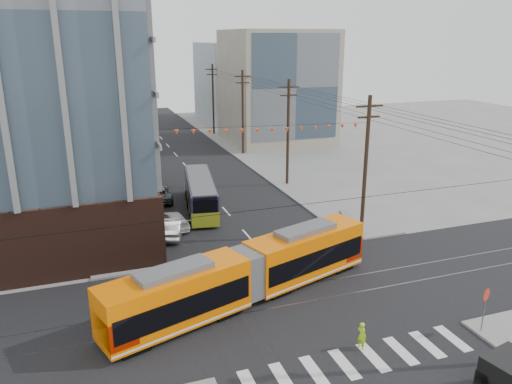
# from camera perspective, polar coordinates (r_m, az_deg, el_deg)

# --- Properties ---
(ground) EXTENTS (160.00, 160.00, 0.00)m
(ground) POSITION_cam_1_polar(r_m,az_deg,el_deg) (28.24, 8.46, -15.16)
(ground) COLOR slate
(bg_bldg_nw_near) EXTENTS (18.00, 16.00, 18.00)m
(bg_bldg_nw_near) POSITION_cam_1_polar(r_m,az_deg,el_deg) (73.26, -24.17, 11.14)
(bg_bldg_nw_near) COLOR #8C99A5
(bg_bldg_nw_near) RESTS_ON ground
(bg_bldg_ne_near) EXTENTS (14.00, 14.00, 16.00)m
(bg_bldg_ne_near) POSITION_cam_1_polar(r_m,az_deg,el_deg) (74.50, 2.36, 11.91)
(bg_bldg_ne_near) COLOR gray
(bg_bldg_ne_near) RESTS_ON ground
(bg_bldg_nw_far) EXTENTS (16.00, 18.00, 20.00)m
(bg_bldg_nw_far) POSITION_cam_1_polar(r_m,az_deg,el_deg) (92.98, -21.58, 13.08)
(bg_bldg_nw_far) COLOR gray
(bg_bldg_nw_far) RESTS_ON ground
(bg_bldg_ne_far) EXTENTS (16.00, 16.00, 14.00)m
(bg_bldg_ne_far) POSITION_cam_1_polar(r_m,az_deg,el_deg) (93.98, -1.14, 12.45)
(bg_bldg_ne_far) COLOR #8C99A5
(bg_bldg_ne_far) RESTS_ON ground
(utility_pole_far) EXTENTS (0.30, 0.30, 11.00)m
(utility_pole_far) POSITION_cam_1_polar(r_m,az_deg,el_deg) (79.99, -4.92, 10.44)
(utility_pole_far) COLOR black
(utility_pole_far) RESTS_ON ground
(streetcar) EXTENTS (17.65, 7.94, 3.42)m
(streetcar) POSITION_cam_1_polar(r_m,az_deg,el_deg) (29.73, -1.13, -9.39)
(streetcar) COLOR #F96B00
(streetcar) RESTS_ON ground
(city_bus) EXTENTS (3.97, 10.87, 3.01)m
(city_bus) POSITION_cam_1_polar(r_m,az_deg,el_deg) (45.34, -6.36, -0.16)
(city_bus) COLOR #241F47
(city_bus) RESTS_ON ground
(parked_car_silver) EXTENTS (2.78, 4.62, 1.44)m
(parked_car_silver) POSITION_cam_1_polar(r_m,az_deg,el_deg) (39.86, -9.53, -4.01)
(parked_car_silver) COLOR silver
(parked_car_silver) RESTS_ON ground
(parked_car_white) EXTENTS (2.45, 4.66, 1.29)m
(parked_car_white) POSITION_cam_1_polar(r_m,az_deg,el_deg) (41.63, -9.49, -3.18)
(parked_car_white) COLOR silver
(parked_car_white) RESTS_ON ground
(parked_car_grey) EXTENTS (2.52, 5.14, 1.40)m
(parked_car_grey) POSITION_cam_1_polar(r_m,az_deg,el_deg) (48.59, -11.13, -0.18)
(parked_car_grey) COLOR #414549
(parked_car_grey) RESTS_ON ground
(pedestrian) EXTENTS (0.49, 0.62, 1.50)m
(pedestrian) POSITION_cam_1_polar(r_m,az_deg,el_deg) (26.56, 12.00, -15.76)
(pedestrian) COLOR #A8DD1B
(pedestrian) RESTS_ON ground
(stop_sign) EXTENTS (0.98, 0.98, 2.46)m
(stop_sign) POSITION_cam_1_polar(r_m,az_deg,el_deg) (29.50, 24.58, -12.41)
(stop_sign) COLOR red
(stop_sign) RESTS_ON ground
(jersey_barrier) EXTENTS (2.14, 4.46, 0.87)m
(jersey_barrier) POSITION_cam_1_polar(r_m,az_deg,el_deg) (41.61, 10.54, -3.55)
(jersey_barrier) COLOR slate
(jersey_barrier) RESTS_ON ground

